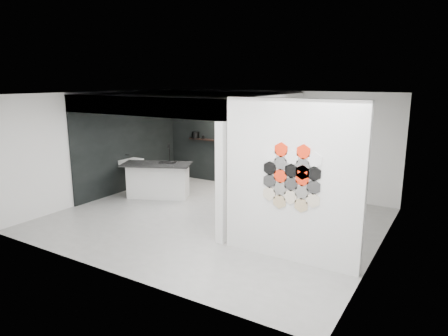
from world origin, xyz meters
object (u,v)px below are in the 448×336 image
kitchen_island (158,180)px  bottle_dark (221,138)px  kettle (258,141)px  utensil_cup (203,137)px  stockpot (196,135)px  glass_vase (274,143)px  wall_basin (131,162)px  glass_bowl (274,143)px  partition_panel (291,182)px

kitchen_island → bottle_dark: bottle_dark is taller
kettle → utensil_cup: kettle is taller
stockpot → glass_vase: bearing=0.0°
wall_basin → stockpot: size_ratio=2.55×
kettle → bottle_dark: bearing=167.8°
kettle → glass_bowl: (0.47, 0.00, -0.02)m
kitchen_island → glass_vase: glass_vase is taller
wall_basin → utensil_cup: bearing=63.3°
bottle_dark → wall_basin: bearing=-129.4°
partition_panel → utensil_cup: size_ratio=28.98×
kitchen_island → kettle: size_ratio=10.65×
stockpot → kettle: 2.17m
glass_bowl → glass_vase: bearing=0.0°
glass_bowl → bottle_dark: bottle_dark is taller
partition_panel → stockpot: bearing=140.6°
partition_panel → glass_vase: (-2.08, 3.87, -0.01)m
partition_panel → stockpot: partition_panel is taller
utensil_cup → glass_vase: bearing=0.0°
partition_panel → glass_bowl: bearing=118.2°
stockpot → bottle_dark: 0.94m
stockpot → glass_bowl: (2.64, 0.00, -0.04)m
bottle_dark → kettle: bearing=0.0°
kettle → utensil_cup: (-1.88, 0.00, -0.03)m
stockpot → glass_bowl: stockpot is taller
wall_basin → glass_bowl: bearing=31.3°
glass_bowl → glass_vase: 0.01m
kitchen_island → utensil_cup: kitchen_island is taller
kettle → partition_panel: bearing=-68.9°
utensil_cup → bottle_dark: bearing=0.0°
kettle → bottle_dark: 1.23m
stockpot → kettle: bearing=0.0°
kitchen_island → bottle_dark: 2.42m
glass_vase → partition_panel: bearing=-61.8°
kitchen_island → glass_bowl: bearing=17.5°
partition_panel → utensil_cup: bearing=138.9°
partition_panel → kitchen_island: bearing=158.8°
partition_panel → glass_vase: size_ratio=21.47×
glass_vase → kitchen_island: bearing=-137.9°
glass_bowl → kettle: bearing=180.0°
glass_bowl → bottle_dark: (-1.69, 0.00, 0.02)m
partition_panel → glass_vase: 4.39m
stockpot → glass_vase: size_ratio=1.80×
kitchen_island → glass_vase: bearing=17.5°
utensil_cup → stockpot: bearing=180.0°
glass_bowl → kitchen_island: bearing=-137.9°
kitchen_island → glass_bowl: kitchen_island is taller
stockpot → glass_bowl: bearing=0.0°
stockpot → glass_bowl: 2.64m
stockpot → glass_vase: 2.64m
partition_panel → utensil_cup: (-4.43, 3.87, -0.03)m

